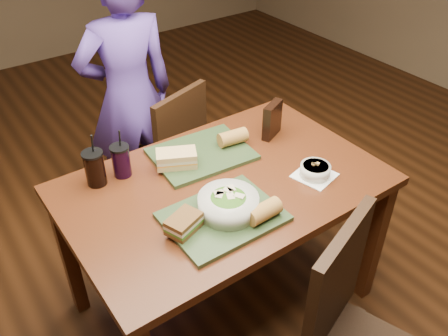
{
  "coord_description": "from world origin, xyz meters",
  "views": [
    {
      "loc": [
        -0.89,
        -1.26,
        1.95
      ],
      "look_at": [
        0.0,
        0.0,
        0.82
      ],
      "focal_mm": 38.0,
      "sensor_mm": 36.0,
      "label": 1
    }
  ],
  "objects": [
    {
      "name": "cup_cola",
      "position": [
        -0.43,
        0.29,
        0.83
      ],
      "size": [
        0.09,
        0.09,
        0.23
      ],
      "color": "black",
      "rests_on": "dining_table"
    },
    {
      "name": "ground",
      "position": [
        0.0,
        0.0,
        0.0
      ],
      "size": [
        6.0,
        6.0,
        0.0
      ],
      "primitive_type": "plane",
      "color": "#381C0B",
      "rests_on": "ground"
    },
    {
      "name": "tray_far",
      "position": [
        0.03,
        0.21,
        0.76
      ],
      "size": [
        0.44,
        0.35,
        0.02
      ],
      "primitive_type": "cube",
      "rotation": [
        0.0,
        0.0,
        -0.08
      ],
      "color": "#2B3D20",
      "rests_on": "dining_table"
    },
    {
      "name": "salad_bowl",
      "position": [
        -0.1,
        -0.17,
        0.81
      ],
      "size": [
        0.23,
        0.23,
        0.08
      ],
      "color": "silver",
      "rests_on": "tray_near"
    },
    {
      "name": "chair_far",
      "position": [
        0.14,
        0.67,
        0.48
      ],
      "size": [
        0.48,
        0.48,
        0.87
      ],
      "color": "black",
      "rests_on": "ground"
    },
    {
      "name": "baguette_far",
      "position": [
        0.18,
        0.19,
        0.8
      ],
      "size": [
        0.14,
        0.08,
        0.07
      ],
      "primitive_type": "cylinder",
      "rotation": [
        0.0,
        1.57,
        -0.13
      ],
      "color": "#AD7533",
      "rests_on": "tray_far"
    },
    {
      "name": "chip_bag",
      "position": [
        0.39,
        0.16,
        0.83
      ],
      "size": [
        0.13,
        0.09,
        0.17
      ],
      "primitive_type": "cube",
      "rotation": [
        0.0,
        0.0,
        0.43
      ],
      "color": "black",
      "rests_on": "dining_table"
    },
    {
      "name": "diner",
      "position": [
        0.02,
        0.93,
        0.74
      ],
      "size": [
        0.57,
        0.4,
        1.48
      ],
      "primitive_type": "imported",
      "rotation": [
        0.0,
        0.0,
        3.05
      ],
      "color": "#56389A",
      "rests_on": "ground"
    },
    {
      "name": "baguette_near",
      "position": [
        -0.02,
        -0.28,
        0.8
      ],
      "size": [
        0.14,
        0.07,
        0.07
      ],
      "primitive_type": "cylinder",
      "rotation": [
        0.0,
        1.57,
        0.04
      ],
      "color": "#AD7533",
      "rests_on": "tray_near"
    },
    {
      "name": "sandwich_near",
      "position": [
        -0.29,
        -0.16,
        0.8
      ],
      "size": [
        0.15,
        0.12,
        0.06
      ],
      "color": "#593819",
      "rests_on": "tray_near"
    },
    {
      "name": "tray_near",
      "position": [
        -0.13,
        -0.18,
        0.76
      ],
      "size": [
        0.42,
        0.32,
        0.02
      ],
      "primitive_type": "cube",
      "rotation": [
        0.0,
        0.0,
        -0.01
      ],
      "color": "#2B3D20",
      "rests_on": "dining_table"
    },
    {
      "name": "dining_table",
      "position": [
        0.0,
        0.0,
        0.66
      ],
      "size": [
        1.3,
        0.85,
        0.75
      ],
      "color": "#4B210F",
      "rests_on": "ground"
    },
    {
      "name": "chair_near",
      "position": [
        0.03,
        -0.71,
        0.52
      ],
      "size": [
        0.51,
        0.52,
        0.93
      ],
      "color": "black",
      "rests_on": "ground"
    },
    {
      "name": "cup_berry",
      "position": [
        -0.32,
        0.29,
        0.82
      ],
      "size": [
        0.08,
        0.08,
        0.22
      ],
      "color": "black",
      "rests_on": "dining_table"
    },
    {
      "name": "sandwich_far",
      "position": [
        -0.11,
        0.19,
        0.8
      ],
      "size": [
        0.19,
        0.16,
        0.07
      ],
      "color": "tan",
      "rests_on": "tray_far"
    },
    {
      "name": "soup_bowl",
      "position": [
        0.33,
        -0.19,
        0.78
      ],
      "size": [
        0.19,
        0.19,
        0.06
      ],
      "color": "white",
      "rests_on": "dining_table"
    }
  ]
}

